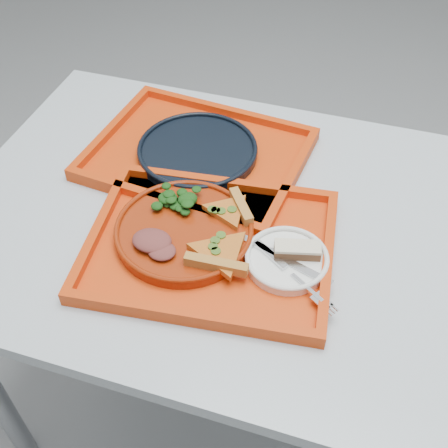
{
  "coord_description": "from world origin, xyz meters",
  "views": [
    {
      "loc": [
        -0.02,
        -0.75,
        1.54
      ],
      "look_at": [
        -0.24,
        -0.05,
        0.78
      ],
      "focal_mm": 45.0,
      "sensor_mm": 36.0,
      "label": 1
    }
  ],
  "objects_px": {
    "navy_plate": "(198,152)",
    "dinner_plate": "(184,232)",
    "dessert_bar": "(297,250)",
    "tray_far": "(198,157)",
    "tray_main": "(210,248)"
  },
  "relations": [
    {
      "from": "dinner_plate",
      "to": "navy_plate",
      "type": "distance_m",
      "value": 0.24
    },
    {
      "from": "dinner_plate",
      "to": "dessert_bar",
      "type": "distance_m",
      "value": 0.22
    },
    {
      "from": "tray_far",
      "to": "dinner_plate",
      "type": "height_order",
      "value": "dinner_plate"
    },
    {
      "from": "navy_plate",
      "to": "dinner_plate",
      "type": "bearing_deg",
      "value": -76.66
    },
    {
      "from": "navy_plate",
      "to": "dessert_bar",
      "type": "distance_m",
      "value": 0.35
    },
    {
      "from": "tray_main",
      "to": "dessert_bar",
      "type": "bearing_deg",
      "value": -0.84
    },
    {
      "from": "dinner_plate",
      "to": "dessert_bar",
      "type": "relative_size",
      "value": 2.95
    },
    {
      "from": "dinner_plate",
      "to": "dessert_bar",
      "type": "xyz_separation_m",
      "value": [
        0.21,
        0.01,
        0.02
      ]
    },
    {
      "from": "tray_main",
      "to": "dessert_bar",
      "type": "distance_m",
      "value": 0.16
    },
    {
      "from": "tray_main",
      "to": "navy_plate",
      "type": "xyz_separation_m",
      "value": [
        -0.11,
        0.24,
        0.01
      ]
    },
    {
      "from": "tray_far",
      "to": "navy_plate",
      "type": "bearing_deg",
      "value": 5.75
    },
    {
      "from": "dinner_plate",
      "to": "navy_plate",
      "type": "bearing_deg",
      "value": 103.34
    },
    {
      "from": "tray_main",
      "to": "tray_far",
      "type": "distance_m",
      "value": 0.27
    },
    {
      "from": "tray_far",
      "to": "dessert_bar",
      "type": "relative_size",
      "value": 5.1
    },
    {
      "from": "dinner_plate",
      "to": "navy_plate",
      "type": "relative_size",
      "value": 1.0
    }
  ]
}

